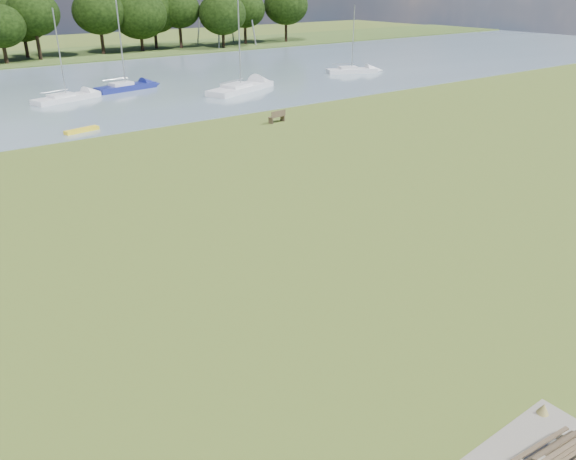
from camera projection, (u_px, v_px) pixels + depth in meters
ground at (229, 256)px, 22.79m from camera, size 220.00×220.00×0.00m
river at (0, 98)px, 53.52m from camera, size 220.00×40.00×0.10m
riverbank_bench at (277, 116)px, 44.18m from camera, size 1.59×0.70×0.95m
kayak at (82, 130)px, 41.34m from camera, size 2.67×1.15×0.26m
sailboat_1 at (66, 96)px, 52.00m from camera, size 6.60×3.58×8.06m
sailboat_2 at (351, 69)px, 68.04m from camera, size 6.25×3.96×7.73m
sailboat_6 at (125, 85)px, 57.01m from camera, size 6.51×2.93×8.68m
sailboat_7 at (240, 86)px, 56.54m from camera, size 8.81×5.42×10.85m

